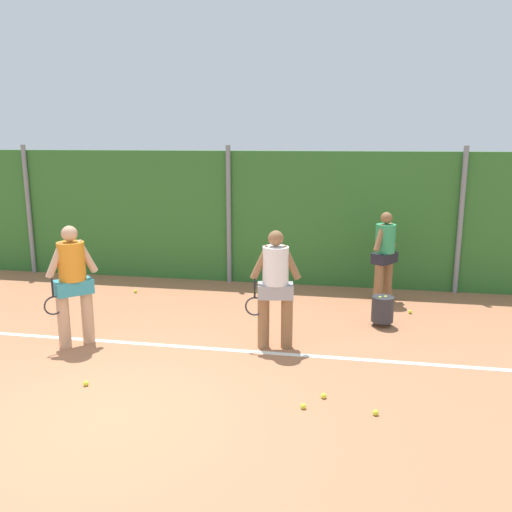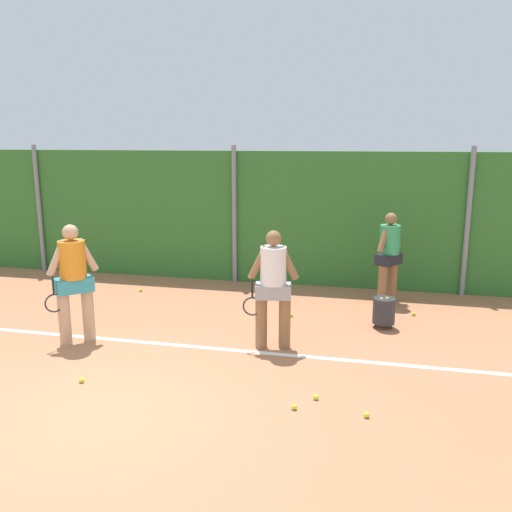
{
  "view_description": "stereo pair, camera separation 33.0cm",
  "coord_description": "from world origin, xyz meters",
  "px_view_note": "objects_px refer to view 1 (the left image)",
  "views": [
    {
      "loc": [
        2.58,
        -5.08,
        3.02
      ],
      "look_at": [
        1.09,
        2.99,
        1.21
      ],
      "focal_mm": 37.31,
      "sensor_mm": 36.0,
      "label": 1
    },
    {
      "loc": [
        2.91,
        -5.01,
        3.02
      ],
      "look_at": [
        1.09,
        2.99,
        1.21
      ],
      "focal_mm": 37.31,
      "sensor_mm": 36.0,
      "label": 2
    }
  ],
  "objects_px": {
    "tennis_ball_4": "(63,281)",
    "tennis_ball_11": "(303,406)",
    "tennis_ball_2": "(324,396)",
    "tennis_ball_8": "(376,413)",
    "tennis_ball_3": "(135,291)",
    "tennis_ball_6": "(410,312)",
    "player_backcourt_far": "(385,252)",
    "ball_hopper": "(383,309)",
    "player_midcourt": "(275,283)",
    "tennis_ball_5": "(255,291)",
    "tennis_ball_0": "(290,315)",
    "player_foreground_near": "(73,279)",
    "tennis_ball_13": "(86,383)"
  },
  "relations": [
    {
      "from": "tennis_ball_5",
      "to": "ball_hopper",
      "type": "bearing_deg",
      "value": -31.91
    },
    {
      "from": "player_midcourt",
      "to": "tennis_ball_0",
      "type": "xyz_separation_m",
      "value": [
        0.05,
        1.44,
        -0.95
      ]
    },
    {
      "from": "tennis_ball_8",
      "to": "tennis_ball_13",
      "type": "relative_size",
      "value": 1.0
    },
    {
      "from": "tennis_ball_6",
      "to": "tennis_ball_13",
      "type": "distance_m",
      "value": 5.62
    },
    {
      "from": "tennis_ball_6",
      "to": "tennis_ball_4",
      "type": "bearing_deg",
      "value": 173.82
    },
    {
      "from": "player_backcourt_far",
      "to": "tennis_ball_4",
      "type": "relative_size",
      "value": 25.9
    },
    {
      "from": "player_midcourt",
      "to": "tennis_ball_5",
      "type": "distance_m",
      "value": 3.02
    },
    {
      "from": "player_midcourt",
      "to": "tennis_ball_5",
      "type": "height_order",
      "value": "player_midcourt"
    },
    {
      "from": "tennis_ball_0",
      "to": "tennis_ball_4",
      "type": "height_order",
      "value": "same"
    },
    {
      "from": "tennis_ball_2",
      "to": "tennis_ball_8",
      "type": "distance_m",
      "value": 0.66
    },
    {
      "from": "tennis_ball_8",
      "to": "tennis_ball_4",
      "type": "bearing_deg",
      "value": 144.84
    },
    {
      "from": "tennis_ball_5",
      "to": "player_backcourt_far",
      "type": "bearing_deg",
      "value": -2.44
    },
    {
      "from": "ball_hopper",
      "to": "tennis_ball_0",
      "type": "height_order",
      "value": "ball_hopper"
    },
    {
      "from": "ball_hopper",
      "to": "player_foreground_near",
      "type": "bearing_deg",
      "value": -159.85
    },
    {
      "from": "tennis_ball_11",
      "to": "tennis_ball_3",
      "type": "bearing_deg",
      "value": 132.75
    },
    {
      "from": "tennis_ball_3",
      "to": "tennis_ball_6",
      "type": "height_order",
      "value": "same"
    },
    {
      "from": "player_backcourt_far",
      "to": "tennis_ball_5",
      "type": "distance_m",
      "value": 2.66
    },
    {
      "from": "player_midcourt",
      "to": "tennis_ball_2",
      "type": "bearing_deg",
      "value": 109.45
    },
    {
      "from": "ball_hopper",
      "to": "tennis_ball_2",
      "type": "xyz_separation_m",
      "value": [
        -0.8,
        -2.71,
        -0.26
      ]
    },
    {
      "from": "tennis_ball_0",
      "to": "tennis_ball_11",
      "type": "xyz_separation_m",
      "value": [
        0.54,
        -3.2,
        0.0
      ]
    },
    {
      "from": "ball_hopper",
      "to": "tennis_ball_3",
      "type": "distance_m",
      "value": 4.9
    },
    {
      "from": "tennis_ball_3",
      "to": "tennis_ball_6",
      "type": "bearing_deg",
      "value": -3.65
    },
    {
      "from": "tennis_ball_0",
      "to": "tennis_ball_6",
      "type": "height_order",
      "value": "same"
    },
    {
      "from": "player_foreground_near",
      "to": "tennis_ball_2",
      "type": "xyz_separation_m",
      "value": [
        3.75,
        -1.04,
        -0.98
      ]
    },
    {
      "from": "tennis_ball_4",
      "to": "tennis_ball_11",
      "type": "relative_size",
      "value": 1.0
    },
    {
      "from": "player_backcourt_far",
      "to": "tennis_ball_5",
      "type": "xyz_separation_m",
      "value": [
        -2.49,
        0.11,
        -0.93
      ]
    },
    {
      "from": "tennis_ball_5",
      "to": "tennis_ball_8",
      "type": "xyz_separation_m",
      "value": [
        2.22,
        -4.51,
        0.0
      ]
    },
    {
      "from": "tennis_ball_4",
      "to": "player_foreground_near",
      "type": "bearing_deg",
      "value": -57.01
    },
    {
      "from": "player_backcourt_far",
      "to": "tennis_ball_0",
      "type": "distance_m",
      "value": 2.23
    },
    {
      "from": "player_backcourt_far",
      "to": "tennis_ball_6",
      "type": "height_order",
      "value": "player_backcourt_far"
    },
    {
      "from": "tennis_ball_13",
      "to": "tennis_ball_6",
      "type": "bearing_deg",
      "value": 40.53
    },
    {
      "from": "player_foreground_near",
      "to": "player_backcourt_far",
      "type": "height_order",
      "value": "player_foreground_near"
    },
    {
      "from": "tennis_ball_0",
      "to": "tennis_ball_3",
      "type": "height_order",
      "value": "same"
    },
    {
      "from": "tennis_ball_5",
      "to": "tennis_ball_6",
      "type": "distance_m",
      "value": 3.04
    },
    {
      "from": "tennis_ball_11",
      "to": "tennis_ball_8",
      "type": "bearing_deg",
      "value": -0.03
    },
    {
      "from": "ball_hopper",
      "to": "tennis_ball_2",
      "type": "relative_size",
      "value": 7.78
    },
    {
      "from": "ball_hopper",
      "to": "tennis_ball_11",
      "type": "bearing_deg",
      "value": -108.6
    },
    {
      "from": "ball_hopper",
      "to": "tennis_ball_3",
      "type": "relative_size",
      "value": 7.78
    },
    {
      "from": "player_backcourt_far",
      "to": "tennis_ball_3",
      "type": "height_order",
      "value": "player_backcourt_far"
    },
    {
      "from": "player_foreground_near",
      "to": "ball_hopper",
      "type": "relative_size",
      "value": 3.52
    },
    {
      "from": "tennis_ball_5",
      "to": "player_midcourt",
      "type": "bearing_deg",
      "value": -73.56
    },
    {
      "from": "player_backcourt_far",
      "to": "tennis_ball_11",
      "type": "xyz_separation_m",
      "value": [
        -1.08,
        -4.4,
        -0.93
      ]
    },
    {
      "from": "player_midcourt",
      "to": "tennis_ball_3",
      "type": "height_order",
      "value": "player_midcourt"
    },
    {
      "from": "ball_hopper",
      "to": "tennis_ball_5",
      "type": "relative_size",
      "value": 7.78
    },
    {
      "from": "tennis_ball_6",
      "to": "tennis_ball_11",
      "type": "height_order",
      "value": "same"
    },
    {
      "from": "player_midcourt",
      "to": "tennis_ball_11",
      "type": "bearing_deg",
      "value": 99.21
    },
    {
      "from": "player_midcourt",
      "to": "tennis_ball_11",
      "type": "distance_m",
      "value": 2.09
    },
    {
      "from": "ball_hopper",
      "to": "tennis_ball_2",
      "type": "distance_m",
      "value": 2.84
    },
    {
      "from": "player_foreground_near",
      "to": "player_backcourt_far",
      "type": "distance_m",
      "value": 5.54
    },
    {
      "from": "player_foreground_near",
      "to": "tennis_ball_5",
      "type": "bearing_deg",
      "value": -168.67
    }
  ]
}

